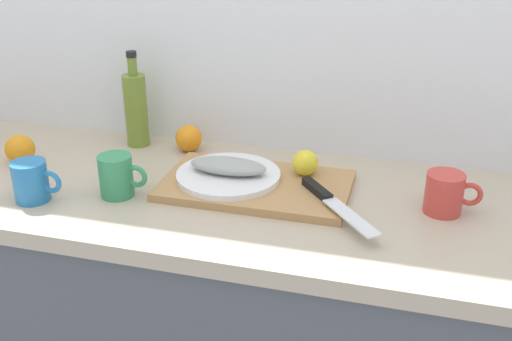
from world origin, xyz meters
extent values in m
cube|color=white|center=(0.00, 0.33, 1.25)|extent=(3.20, 0.05, 2.50)
cube|color=#B7A88E|center=(0.00, 0.00, 0.88)|extent=(2.00, 0.60, 0.04)
cube|color=tan|center=(0.10, 0.03, 0.91)|extent=(0.45, 0.27, 0.02)
cylinder|color=white|center=(0.03, 0.04, 0.93)|extent=(0.26, 0.26, 0.01)
ellipsoid|color=#999E99|center=(0.03, 0.04, 0.95)|extent=(0.19, 0.08, 0.04)
cube|color=silver|center=(0.35, -0.10, 0.93)|extent=(0.14, 0.16, 0.00)
cube|color=black|center=(0.26, 0.01, 0.93)|extent=(0.09, 0.10, 0.02)
sphere|color=yellow|center=(0.21, 0.11, 0.95)|extent=(0.06, 0.06, 0.06)
cylinder|color=olive|center=(-0.30, 0.23, 1.00)|extent=(0.06, 0.06, 0.20)
cylinder|color=olive|center=(-0.30, 0.23, 1.13)|extent=(0.03, 0.03, 0.05)
cylinder|color=black|center=(-0.30, 0.23, 1.16)|extent=(0.03, 0.03, 0.02)
cylinder|color=#CC3F38|center=(0.54, 0.03, 0.95)|extent=(0.08, 0.08, 0.09)
torus|color=#CC3F38|center=(0.59, 0.03, 0.95)|extent=(0.06, 0.01, 0.06)
cylinder|color=#338C59|center=(-0.21, -0.08, 0.95)|extent=(0.08, 0.08, 0.10)
torus|color=#338C59|center=(-0.15, -0.08, 0.96)|extent=(0.06, 0.01, 0.06)
cylinder|color=#2672B2|center=(-0.39, -0.16, 0.95)|extent=(0.08, 0.08, 0.10)
torus|color=#2672B2|center=(-0.33, -0.16, 0.95)|extent=(0.06, 0.01, 0.06)
sphere|color=orange|center=(-0.54, 0.02, 0.94)|extent=(0.08, 0.08, 0.08)
sphere|color=orange|center=(-0.14, 0.22, 0.94)|extent=(0.07, 0.07, 0.07)
camera|label=1|loc=(0.45, -1.23, 1.55)|focal=42.26mm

